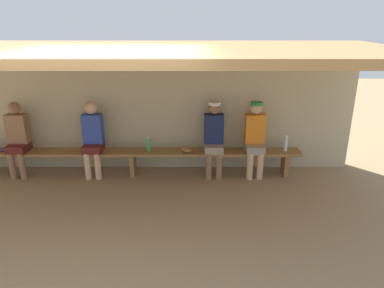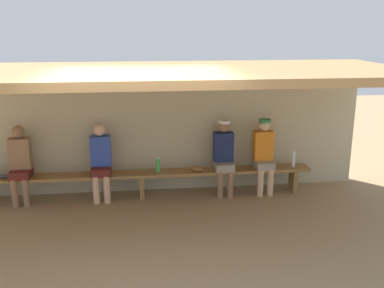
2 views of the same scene
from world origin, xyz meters
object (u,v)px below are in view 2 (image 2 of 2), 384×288
(bench, at_px, (141,176))
(player_near_post, at_px, (264,152))
(water_bottle_green, at_px, (293,159))
(player_middle, at_px, (101,159))
(player_shirtless_tan, at_px, (20,162))
(baseball_glove_worn, at_px, (197,168))
(water_bottle_clear, at_px, (158,165))
(player_leftmost, at_px, (224,154))

(bench, distance_m, player_near_post, 2.21)
(player_near_post, xyz_separation_m, water_bottle_green, (0.56, -0.00, -0.15))
(player_middle, distance_m, player_shirtless_tan, 1.33)
(bench, height_order, baseball_glove_worn, baseball_glove_worn)
(water_bottle_green, xyz_separation_m, water_bottle_clear, (-2.44, 0.01, -0.01))
(player_near_post, relative_size, water_bottle_clear, 5.26)
(player_near_post, bearing_deg, baseball_glove_worn, -178.16)
(player_near_post, bearing_deg, water_bottle_green, -0.02)
(bench, relative_size, player_leftmost, 4.46)
(player_middle, height_order, water_bottle_green, player_middle)
(bench, relative_size, water_bottle_green, 21.17)
(water_bottle_green, bearing_deg, bench, -179.93)
(player_near_post, bearing_deg, player_middle, -179.99)
(baseball_glove_worn, bearing_deg, bench, 52.91)
(player_shirtless_tan, bearing_deg, bench, -0.09)
(player_leftmost, distance_m, water_bottle_green, 1.29)
(player_near_post, relative_size, player_leftmost, 1.00)
(player_leftmost, distance_m, baseball_glove_worn, 0.54)
(player_near_post, distance_m, water_bottle_clear, 1.89)
(water_bottle_clear, bearing_deg, bench, -176.73)
(water_bottle_clear, bearing_deg, player_middle, -179.19)
(player_shirtless_tan, height_order, water_bottle_green, player_shirtless_tan)
(water_bottle_green, distance_m, water_bottle_clear, 2.44)
(bench, bearing_deg, water_bottle_clear, 3.27)
(player_near_post, height_order, player_leftmost, same)
(player_shirtless_tan, xyz_separation_m, baseball_glove_worn, (2.98, -0.04, -0.22))
(bench, height_order, player_near_post, player_near_post)
(player_near_post, xyz_separation_m, player_leftmost, (-0.72, 0.00, 0.00))
(player_middle, height_order, player_shirtless_tan, same)
(player_shirtless_tan, bearing_deg, water_bottle_clear, 0.34)
(player_middle, height_order, baseball_glove_worn, player_middle)
(player_middle, bearing_deg, water_bottle_clear, 0.81)
(bench, distance_m, player_middle, 0.76)
(bench, bearing_deg, baseball_glove_worn, -2.06)
(player_near_post, distance_m, player_shirtless_tan, 4.18)
(player_middle, distance_m, water_bottle_green, 3.41)
(bench, height_order, player_shirtless_tan, player_shirtless_tan)
(player_leftmost, xyz_separation_m, player_shirtless_tan, (-3.46, -0.00, -0.02))
(player_near_post, distance_m, water_bottle_green, 0.58)
(player_leftmost, height_order, water_bottle_clear, player_leftmost)
(bench, relative_size, player_shirtless_tan, 4.49)
(water_bottle_green, height_order, water_bottle_clear, water_bottle_green)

